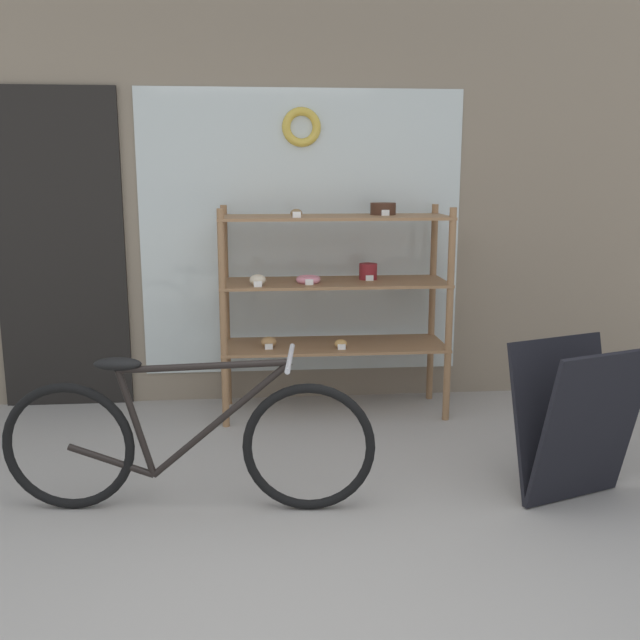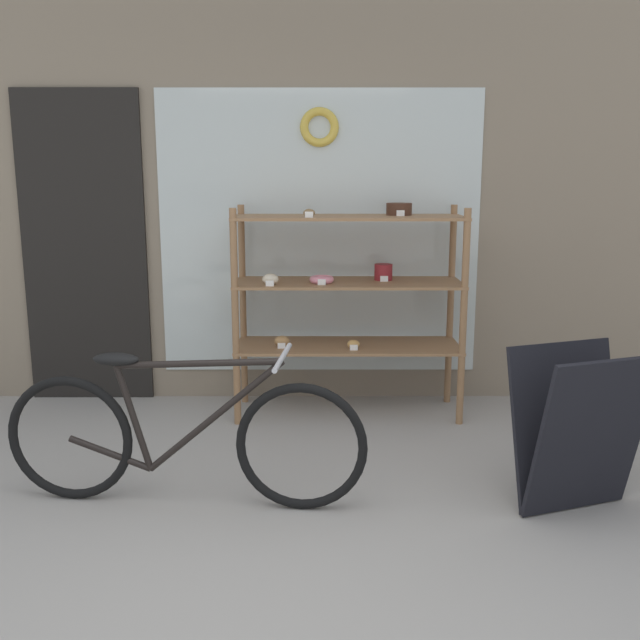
% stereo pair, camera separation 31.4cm
% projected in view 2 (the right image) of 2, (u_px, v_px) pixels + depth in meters
% --- Properties ---
extents(storefront_facade, '(6.33, 0.13, 3.53)m').
position_uv_depth(storefront_facade, '(287.00, 147.00, 4.75)').
color(storefront_facade, gray).
rests_on(storefront_facade, ground_plane).
extents(display_case, '(1.45, 0.49, 1.37)m').
position_uv_depth(display_case, '(351.00, 286.00, 4.55)').
color(display_case, '#8E6642').
rests_on(display_case, ground_plane).
extents(bicycle, '(1.73, 0.46, 0.75)m').
position_uv_depth(bicycle, '(184.00, 437.00, 3.36)').
color(bicycle, black).
rests_on(bicycle, ground_plane).
extents(sandwich_board, '(0.66, 0.54, 0.76)m').
position_uv_depth(sandwich_board, '(580.00, 431.00, 3.29)').
color(sandwich_board, black).
rests_on(sandwich_board, ground_plane).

